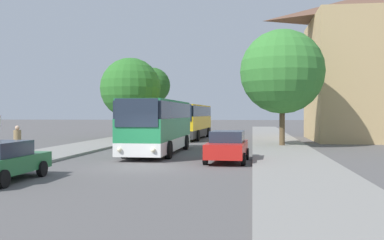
{
  "coord_description": "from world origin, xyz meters",
  "views": [
    {
      "loc": [
        5.0,
        -20.04,
        2.5
      ],
      "look_at": [
        0.39,
        14.08,
        1.98
      ],
      "focal_mm": 42.0,
      "sensor_mm": 36.0,
      "label": 1
    }
  ],
  "objects": [
    {
      "name": "tree_left_near",
      "position": [
        -7.42,
        34.94,
        5.97
      ],
      "size": [
        4.46,
        4.46,
        8.08
      ],
      "color": "#47331E",
      "rests_on": "sidewalk_left"
    },
    {
      "name": "tree_left_far",
      "position": [
        -6.84,
        22.62,
        4.97
      ],
      "size": [
        5.89,
        5.89,
        7.77
      ],
      "color": "brown",
      "rests_on": "sidewalk_left"
    },
    {
      "name": "bus_front",
      "position": [
        -0.8,
        7.28,
        1.75
      ],
      "size": [
        2.79,
        10.86,
        3.27
      ],
      "rotation": [
        0.0,
        0.0,
        0.0
      ],
      "color": "silver",
      "rests_on": "ground_plane"
    },
    {
      "name": "tree_right_near",
      "position": [
        7.16,
        13.55,
        5.56
      ],
      "size": [
        6.19,
        6.19,
        8.51
      ],
      "color": "brown",
      "rests_on": "sidewalk_right"
    },
    {
      "name": "ground_plane",
      "position": [
        0.0,
        0.0,
        0.0
      ],
      "size": [
        300.0,
        300.0,
        0.0
      ],
      "primitive_type": "plane",
      "color": "#565454",
      "rests_on": "ground"
    },
    {
      "name": "sidewalk_right",
      "position": [
        7.0,
        0.0,
        0.07
      ],
      "size": [
        4.0,
        120.0,
        0.15
      ],
      "primitive_type": "cube",
      "color": "gray",
      "rests_on": "ground_plane"
    },
    {
      "name": "bus_middle",
      "position": [
        -1.04,
        23.3,
        1.76
      ],
      "size": [
        3.14,
        12.04,
        3.29
      ],
      "rotation": [
        0.0,
        0.0,
        -0.03
      ],
      "color": "#2D2D2D",
      "rests_on": "ground_plane"
    },
    {
      "name": "sidewalk_left",
      "position": [
        -7.0,
        0.0,
        0.07
      ],
      "size": [
        4.0,
        120.0,
        0.15
      ],
      "primitive_type": "cube",
      "color": "gray",
      "rests_on": "ground_plane"
    },
    {
      "name": "pedestrian_waiting_far",
      "position": [
        -6.49,
        0.69,
        1.03
      ],
      "size": [
        0.36,
        0.36,
        1.74
      ],
      "rotation": [
        0.0,
        0.0,
        1.96
      ],
      "color": "#23232D",
      "rests_on": "sidewalk_left"
    },
    {
      "name": "parked_car_right_near",
      "position": [
        3.72,
        2.93,
        0.82
      ],
      "size": [
        2.19,
        4.59,
        1.59
      ],
      "rotation": [
        0.0,
        0.0,
        3.1
      ],
      "color": "red",
      "rests_on": "ground_plane"
    }
  ]
}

